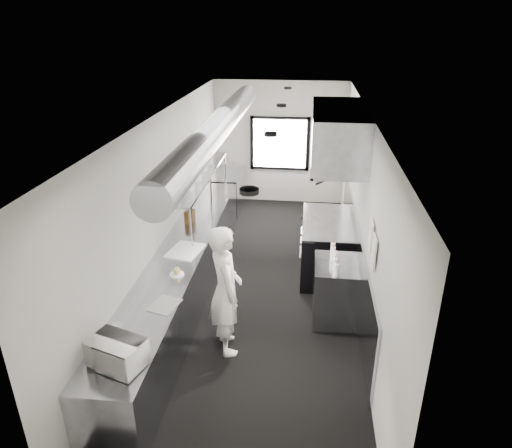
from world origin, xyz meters
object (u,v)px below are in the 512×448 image
(plate_stack_d, at_px, (206,153))
(squeeze_bottle_a, at_px, (336,270))
(range, at_px, (326,246))
(knife_block, at_px, (190,216))
(squeeze_bottle_b, at_px, (335,264))
(squeeze_bottle_e, at_px, (333,249))
(exhaust_hood, at_px, (338,135))
(squeeze_bottle_c, at_px, (335,257))
(plate_stack_a, at_px, (187,181))
(deli_tub_b, at_px, (112,334))
(microwave, at_px, (117,353))
(small_plate, at_px, (177,274))
(prep_counter, at_px, (183,275))
(plate_stack_b, at_px, (195,171))
(pass_shelf, at_px, (199,177))
(squeeze_bottle_d, at_px, (333,254))
(bottle_station, at_px, (336,291))
(deli_tub_a, at_px, (116,330))
(far_work_table, at_px, (225,192))
(plate_stack_c, at_px, (201,161))
(cutting_board, at_px, (185,251))
(line_cook, at_px, (226,290))

(plate_stack_d, bearing_deg, squeeze_bottle_a, -49.68)
(range, xyz_separation_m, knife_block, (-2.30, -0.23, 0.54))
(plate_stack_d, bearing_deg, squeeze_bottle_b, -48.36)
(range, height_order, squeeze_bottle_e, squeeze_bottle_e)
(squeeze_bottle_a, height_order, squeeze_bottle_e, squeeze_bottle_e)
(exhaust_hood, bearing_deg, squeeze_bottle_c, -89.77)
(knife_block, height_order, plate_stack_a, plate_stack_a)
(squeeze_bottle_a, bearing_deg, deli_tub_b, -146.07)
(microwave, distance_m, small_plate, 1.79)
(prep_counter, height_order, plate_stack_b, plate_stack_b)
(prep_counter, distance_m, small_plate, 0.89)
(small_plate, bearing_deg, deli_tub_b, -102.95)
(pass_shelf, height_order, squeeze_bottle_d, pass_shelf)
(squeeze_bottle_a, relative_size, squeeze_bottle_d, 0.82)
(pass_shelf, distance_m, squeeze_bottle_d, 2.81)
(exhaust_hood, distance_m, squeeze_bottle_d, 1.90)
(bottle_station, xyz_separation_m, plate_stack_b, (-2.34, 1.41, 1.27))
(microwave, relative_size, deli_tub_a, 3.31)
(far_work_table, xyz_separation_m, small_plate, (0.14, -4.46, 0.46))
(pass_shelf, xyz_separation_m, plate_stack_d, (-0.02, 0.71, 0.22))
(microwave, relative_size, knife_block, 2.29)
(squeeze_bottle_a, xyz_separation_m, squeeze_bottle_e, (-0.03, 0.58, 0.01))
(range, relative_size, knife_block, 7.42)
(plate_stack_d, bearing_deg, prep_counter, -88.42)
(small_plate, relative_size, plate_stack_c, 0.58)
(range, xyz_separation_m, far_work_table, (-2.19, 2.50, -0.02))
(microwave, bearing_deg, plate_stack_d, 109.70)
(prep_counter, distance_m, plate_stack_c, 2.17)
(bottle_station, distance_m, squeeze_bottle_e, 0.61)
(deli_tub_b, xyz_separation_m, cutting_board, (0.25, 2.08, -0.05))
(knife_block, distance_m, plate_stack_b, 0.76)
(line_cook, distance_m, squeeze_bottle_c, 1.65)
(deli_tub_b, height_order, squeeze_bottle_c, squeeze_bottle_c)
(bottle_station, relative_size, knife_block, 4.17)
(line_cook, xyz_separation_m, cutting_board, (-0.77, 0.96, 0.03))
(prep_counter, distance_m, knife_block, 1.13)
(exhaust_hood, distance_m, bottle_station, 2.39)
(pass_shelf, bearing_deg, deli_tub_b, -92.16)
(deli_tub_b, distance_m, plate_stack_d, 4.43)
(plate_stack_a, bearing_deg, squeeze_bottle_b, -26.38)
(knife_block, bearing_deg, line_cook, -44.19)
(squeeze_bottle_a, height_order, squeeze_bottle_c, squeeze_bottle_c)
(exhaust_hood, relative_size, deli_tub_a, 14.76)
(range, xyz_separation_m, squeeze_bottle_a, (0.06, -1.71, 0.51))
(prep_counter, height_order, line_cook, line_cook)
(bottle_station, distance_m, squeeze_bottle_b, 0.57)
(exhaust_hood, xyz_separation_m, plate_stack_c, (-2.31, 0.54, -0.65))
(squeeze_bottle_d, bearing_deg, far_work_table, 120.33)
(knife_block, height_order, squeeze_bottle_e, knife_block)
(plate_stack_b, relative_size, squeeze_bottle_a, 1.87)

